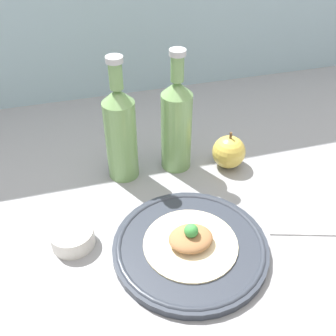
{
  "coord_description": "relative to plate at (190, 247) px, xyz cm",
  "views": [
    {
      "loc": [
        -27.2,
        -61.59,
        59.22
      ],
      "look_at": [
        -10.2,
        -1.78,
        10.22
      ],
      "focal_mm": 42.0,
      "sensor_mm": 36.0,
      "label": 1
    }
  ],
  "objects": [
    {
      "name": "plated_food",
      "position": [
        0.0,
        -0.0,
        1.8
      ],
      "size": [
        18.02,
        18.02,
        5.17
      ],
      "color": "beige",
      "rests_on": "plate"
    },
    {
      "name": "dipping_bowl",
      "position": [
        -21.41,
        7.84,
        0.78
      ],
      "size": [
        8.48,
        8.48,
        3.63
      ],
      "color": "silver",
      "rests_on": "ground_plane"
    },
    {
      "name": "napkin",
      "position": [
        25.3,
        3.89,
        -0.64
      ],
      "size": [
        17.54,
        17.44,
        0.8
      ],
      "color": "white",
      "rests_on": "ground_plane"
    },
    {
      "name": "cider_bottle_right",
      "position": [
        5.12,
        26.57,
        10.9
      ],
      "size": [
        7.1,
        7.1,
        29.21
      ],
      "color": "#729E5B",
      "rests_on": "ground_plane"
    },
    {
      "name": "apple",
      "position": [
        17.24,
        22.9,
        2.96
      ],
      "size": [
        7.98,
        7.98,
        9.5
      ],
      "color": "gold",
      "rests_on": "ground_plane"
    },
    {
      "name": "ground_plane",
      "position": [
        9.54,
        15.07,
        -3.04
      ],
      "size": [
        180.0,
        110.0,
        4.0
      ],
      "primitive_type": "cube",
      "color": "gray"
    },
    {
      "name": "plate",
      "position": [
        0.0,
        0.0,
        0.0
      ],
      "size": [
        29.76,
        29.76,
        1.96
      ],
      "color": "#2D333D",
      "rests_on": "ground_plane"
    },
    {
      "name": "cider_bottle_left",
      "position": [
        -7.78,
        26.57,
        10.9
      ],
      "size": [
        7.1,
        7.1,
        29.21
      ],
      "color": "#729E5B",
      "rests_on": "ground_plane"
    }
  ]
}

